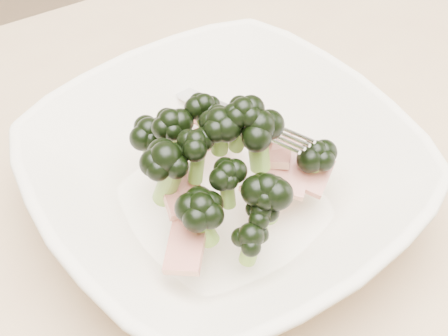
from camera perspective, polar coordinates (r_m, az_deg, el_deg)
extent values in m
cube|color=tan|center=(0.54, 1.89, -8.18)|extent=(1.20, 0.80, 0.04)
cylinder|color=tan|center=(1.24, 15.02, 4.88)|extent=(0.06, 0.06, 0.71)
imported|color=beige|center=(0.51, 0.00, -0.95)|extent=(0.34, 0.34, 0.07)
cylinder|color=olive|center=(0.47, 3.33, -5.23)|extent=(0.01, 0.02, 0.03)
ellipsoid|color=black|center=(0.46, 3.43, -3.95)|extent=(0.03, 0.03, 0.02)
cylinder|color=olive|center=(0.47, -0.42, 2.73)|extent=(0.01, 0.01, 0.03)
ellipsoid|color=black|center=(0.46, -0.43, 4.38)|extent=(0.03, 0.03, 0.03)
cylinder|color=olive|center=(0.47, 2.41, -7.46)|extent=(0.02, 0.01, 0.03)
ellipsoid|color=black|center=(0.46, 2.49, -6.20)|extent=(0.03, 0.03, 0.03)
cylinder|color=olive|center=(0.47, -2.47, 0.56)|extent=(0.02, 0.02, 0.04)
ellipsoid|color=black|center=(0.46, -2.57, 2.51)|extent=(0.03, 0.03, 0.02)
cylinder|color=olive|center=(0.52, 8.20, -0.12)|extent=(0.02, 0.02, 0.03)
ellipsoid|color=black|center=(0.50, 8.45, 1.44)|extent=(0.03, 0.03, 0.03)
cylinder|color=olive|center=(0.50, -1.77, 4.04)|extent=(0.02, 0.02, 0.04)
ellipsoid|color=black|center=(0.48, -1.83, 5.84)|extent=(0.03, 0.03, 0.02)
cylinder|color=olive|center=(0.48, 1.70, 3.21)|extent=(0.02, 0.02, 0.04)
ellipsoid|color=black|center=(0.46, 1.77, 5.36)|extent=(0.03, 0.03, 0.03)
cylinder|color=olive|center=(0.47, 3.87, -3.53)|extent=(0.02, 0.01, 0.04)
ellipsoid|color=black|center=(0.45, 4.01, -1.78)|extent=(0.04, 0.04, 0.03)
cylinder|color=olive|center=(0.48, -5.10, -1.41)|extent=(0.02, 0.03, 0.05)
ellipsoid|color=black|center=(0.45, -5.35, 0.96)|extent=(0.04, 0.04, 0.03)
cylinder|color=olive|center=(0.52, -6.68, 1.82)|extent=(0.01, 0.02, 0.03)
ellipsoid|color=black|center=(0.50, -6.88, 3.48)|extent=(0.03, 0.03, 0.03)
cylinder|color=olive|center=(0.50, -4.74, 2.34)|extent=(0.02, 0.02, 0.04)
ellipsoid|color=black|center=(0.48, -4.91, 4.29)|extent=(0.03, 0.03, 0.03)
cylinder|color=olive|center=(0.47, 0.30, -1.99)|extent=(0.01, 0.02, 0.03)
ellipsoid|color=black|center=(0.45, 0.31, -0.37)|extent=(0.03, 0.03, 0.02)
cylinder|color=olive|center=(0.48, 3.16, 1.79)|extent=(0.02, 0.03, 0.04)
ellipsoid|color=black|center=(0.46, 3.29, 3.92)|extent=(0.04, 0.04, 0.03)
cylinder|color=olive|center=(0.47, -2.05, -5.33)|extent=(0.02, 0.02, 0.04)
ellipsoid|color=black|center=(0.45, -2.12, -3.57)|extent=(0.04, 0.04, 0.03)
cube|color=maroon|center=(0.51, 6.93, 0.01)|extent=(0.06, 0.06, 0.02)
cube|color=maroon|center=(0.52, 4.66, 1.58)|extent=(0.05, 0.05, 0.02)
cube|color=maroon|center=(0.51, 4.65, -1.48)|extent=(0.06, 0.04, 0.02)
cube|color=maroon|center=(0.54, -3.68, 1.87)|extent=(0.05, 0.03, 0.01)
cube|color=maroon|center=(0.46, -3.49, -7.07)|extent=(0.05, 0.05, 0.01)
cube|color=maroon|center=(0.55, -0.67, 4.23)|extent=(0.05, 0.05, 0.02)
cube|color=maroon|center=(0.51, 5.91, 0.08)|extent=(0.06, 0.06, 0.02)
cube|color=maroon|center=(0.48, -3.75, -2.50)|extent=(0.04, 0.05, 0.02)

